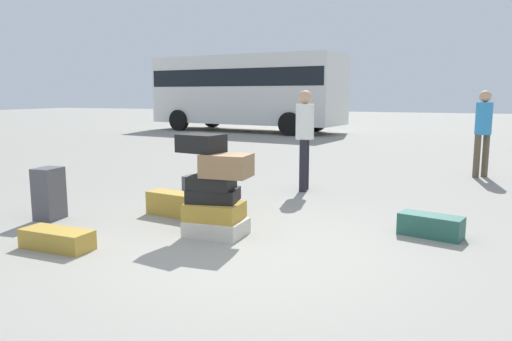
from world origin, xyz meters
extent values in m
plane|color=gray|center=(0.00, 0.00, 0.00)|extent=(80.00, 80.00, 0.00)
cube|color=beige|center=(-0.43, 0.48, 0.09)|extent=(0.65, 0.50, 0.18)
cube|color=#B28C33|center=(-0.46, 0.50, 0.28)|extent=(0.64, 0.51, 0.19)
cube|color=black|center=(-0.50, 0.55, 0.45)|extent=(0.63, 0.53, 0.15)
cube|color=black|center=(-0.50, 0.52, 0.60)|extent=(0.53, 0.44, 0.15)
cube|color=olive|center=(-0.32, 0.53, 0.80)|extent=(0.55, 0.44, 0.26)
cube|color=black|center=(-0.67, 0.60, 1.03)|extent=(0.54, 0.45, 0.21)
cube|color=#B28C33|center=(-1.74, -0.59, 0.10)|extent=(0.78, 0.32, 0.20)
cube|color=#26594C|center=(1.82, 1.36, 0.12)|extent=(0.73, 0.45, 0.25)
cube|color=#B28C33|center=(-1.36, 1.11, 0.15)|extent=(0.81, 0.40, 0.31)
cube|color=#4C4C51|center=(-1.77, 2.63, 0.13)|extent=(0.61, 0.30, 0.26)
cube|color=#4C4C51|center=(-2.73, 0.32, 0.33)|extent=(0.29, 0.36, 0.67)
cube|color=olive|center=(-0.90, 1.67, 0.36)|extent=(0.23, 0.31, 0.72)
cylinder|color=black|center=(-0.29, 3.50, 0.43)|extent=(0.12, 0.12, 0.86)
cylinder|color=black|center=(-0.27, 3.28, 0.43)|extent=(0.12, 0.12, 0.86)
cylinder|color=white|center=(-0.28, 3.39, 1.14)|extent=(0.30, 0.30, 0.57)
sphere|color=tan|center=(-0.28, 3.39, 1.54)|extent=(0.22, 0.22, 0.22)
cylinder|color=brown|center=(2.56, 6.02, 0.41)|extent=(0.12, 0.12, 0.82)
cylinder|color=brown|center=(2.40, 5.86, 0.41)|extent=(0.12, 0.12, 0.82)
cylinder|color=#338CCC|center=(2.48, 5.94, 1.13)|extent=(0.30, 0.30, 0.61)
sphere|color=tan|center=(2.48, 5.94, 1.54)|extent=(0.22, 0.22, 0.22)
cube|color=silver|center=(-6.41, 15.12, 1.75)|extent=(8.52, 3.60, 2.80)
cube|color=black|center=(-6.41, 15.12, 2.24)|extent=(8.36, 3.60, 0.70)
cylinder|color=black|center=(-3.58, 15.99, 0.45)|extent=(0.93, 0.37, 0.90)
cylinder|color=black|center=(-3.92, 13.51, 0.45)|extent=(0.93, 0.37, 0.90)
cylinder|color=black|center=(-8.90, 16.72, 0.45)|extent=(0.93, 0.37, 0.90)
cylinder|color=black|center=(-9.24, 14.25, 0.45)|extent=(0.93, 0.37, 0.90)
camera|label=1|loc=(2.05, -4.36, 1.59)|focal=34.60mm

